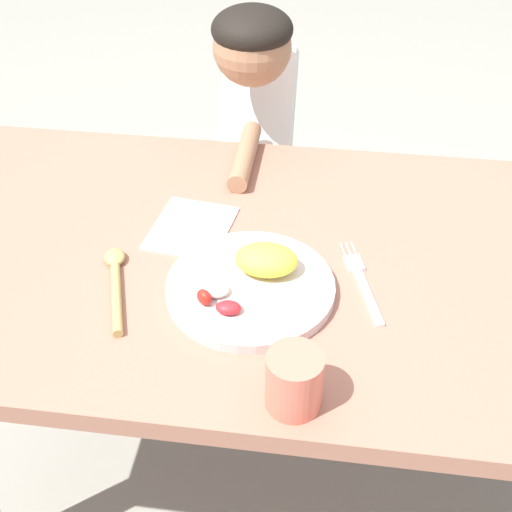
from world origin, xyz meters
TOP-DOWN VIEW (x-y plane):
  - ground_plane at (0.00, 0.00)m, footprint 8.00×8.00m
  - dining_table at (0.00, 0.00)m, footprint 1.38×0.74m
  - plate at (-0.06, -0.09)m, footprint 0.27×0.27m
  - fork at (0.12, -0.05)m, footprint 0.08×0.20m
  - spoon at (-0.28, -0.11)m, footprint 0.09×0.20m
  - drinking_cup at (0.03, -0.31)m, footprint 0.08×0.08m
  - person at (-0.12, 0.49)m, footprint 0.17×0.45m
  - napkin at (-0.19, 0.05)m, footprint 0.16×0.18m

SIDE VIEW (x-z plane):
  - ground_plane at x=0.00m, z-range 0.00..0.00m
  - person at x=-0.12m, z-range 0.06..1.04m
  - dining_table at x=0.00m, z-range 0.27..0.97m
  - napkin at x=-0.19m, z-range 0.70..0.70m
  - fork at x=0.12m, z-range 0.70..0.71m
  - spoon at x=-0.28m, z-range 0.70..0.72m
  - plate at x=-0.06m, z-range 0.68..0.75m
  - drinking_cup at x=0.03m, z-range 0.70..0.79m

